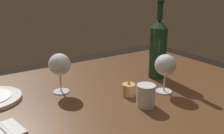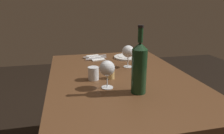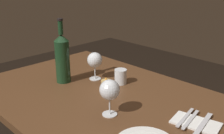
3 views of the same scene
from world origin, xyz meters
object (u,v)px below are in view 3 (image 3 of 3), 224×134
object	(u,v)px
fork_outer	(185,117)
table_knife	(203,124)
fork_inner	(191,119)
wine_glass_left	(110,91)
wine_glass_right	(95,60)
wine_bottle	(62,58)
votive_candle	(106,85)
water_tumbler	(121,77)
folded_napkin	(196,123)

from	to	relation	value
fork_outer	table_knife	distance (m)	0.08
fork_inner	table_knife	distance (m)	0.05
wine_glass_left	table_knife	world-z (taller)	wine_glass_left
table_knife	wine_glass_right	bearing A→B (deg)	177.53
wine_bottle	fork_inner	distance (m)	0.75
wine_bottle	votive_candle	world-z (taller)	wine_bottle
water_tumbler	fork_outer	distance (m)	0.47
table_knife	water_tumbler	bearing A→B (deg)	170.86
fork_inner	water_tumbler	bearing A→B (deg)	169.84
wine_bottle	table_knife	world-z (taller)	wine_bottle
water_tumbler	fork_inner	xyz separation A→B (m)	(0.49, -0.09, -0.03)
water_tumbler	wine_glass_right	bearing A→B (deg)	-158.65
wine_glass_right	table_knife	world-z (taller)	wine_glass_right
wine_bottle	votive_candle	bearing A→B (deg)	22.64
folded_napkin	votive_candle	bearing A→B (deg)	-177.82
votive_candle	folded_napkin	xyz separation A→B (m)	(0.51, 0.02, -0.02)
folded_napkin	fork_outer	xyz separation A→B (m)	(-0.05, 0.00, 0.01)
table_knife	fork_outer	bearing A→B (deg)	180.00
votive_candle	water_tumbler	bearing A→B (deg)	88.15
folded_napkin	fork_inner	xyz separation A→B (m)	(-0.02, 0.00, 0.01)
votive_candle	folded_napkin	distance (m)	0.51
water_tumbler	fork_inner	world-z (taller)	water_tumbler
wine_bottle	water_tumbler	bearing A→B (deg)	40.31
wine_glass_right	fork_outer	size ratio (longest dim) A/B	0.88
folded_napkin	table_knife	distance (m)	0.03
wine_bottle	folded_napkin	bearing A→B (deg)	9.03
wine_glass_left	fork_inner	bearing A→B (deg)	35.35
water_tumbler	table_knife	bearing A→B (deg)	-9.14
water_tumbler	fork_inner	size ratio (longest dim) A/B	0.45
wine_glass_right	fork_outer	world-z (taller)	wine_glass_right
fork_inner	wine_bottle	bearing A→B (deg)	-170.67
table_knife	fork_inner	bearing A→B (deg)	180.00
votive_candle	table_knife	bearing A→B (deg)	2.06
wine_glass_left	fork_outer	world-z (taller)	wine_glass_left
votive_candle	fork_inner	xyz separation A→B (m)	(0.49, 0.02, -0.01)
wine_glass_left	votive_candle	distance (m)	0.29
folded_napkin	fork_inner	bearing A→B (deg)	180.00
folded_napkin	fork_outer	bearing A→B (deg)	180.00
fork_outer	wine_glass_left	bearing A→B (deg)	-142.08
votive_candle	fork_outer	xyz separation A→B (m)	(0.46, 0.02, -0.01)
wine_glass_left	votive_candle	size ratio (longest dim) A/B	2.42
votive_candle	table_knife	distance (m)	0.54
wine_glass_left	wine_glass_right	bearing A→B (deg)	147.26
wine_glass_left	water_tumbler	world-z (taller)	wine_glass_left
wine_bottle	table_knife	bearing A→B (deg)	8.69
wine_bottle	fork_inner	size ratio (longest dim) A/B	1.98
water_tumbler	votive_candle	bearing A→B (deg)	-91.85
wine_bottle	water_tumbler	distance (m)	0.34
wine_bottle	votive_candle	xyz separation A→B (m)	(0.24, 0.10, -0.12)
fork_outer	water_tumbler	bearing A→B (deg)	169.30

